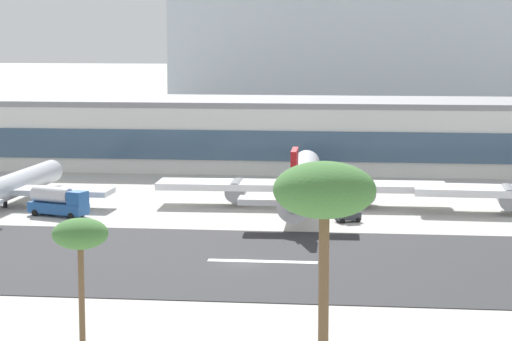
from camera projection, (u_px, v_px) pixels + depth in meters
name	position (u px, v px, depth m)	size (l,w,h in m)	color
ground_plane	(243.00, 264.00, 112.88)	(1400.00, 1400.00, 0.00)	#B2AFA8
runway_strip	(245.00, 261.00, 114.01)	(800.00, 34.80, 0.08)	#2D2D30
runway_centreline_dash_4	(263.00, 261.00, 113.78)	(12.00, 1.20, 0.01)	white
terminal_building	(311.00, 133.00, 192.22)	(157.22, 24.04, 12.58)	silver
distant_hotel_block	(358.00, 41.00, 309.96)	(108.93, 31.68, 44.26)	#A8B2BC
airliner_black_tail_gate_0	(5.00, 189.00, 148.96)	(30.57, 40.21, 8.39)	silver
airliner_red_tail_gate_1	(300.00, 184.00, 149.12)	(41.39, 49.44, 10.31)	white
service_fuel_truck_0	(58.00, 202.00, 141.66)	(8.88, 5.29, 3.95)	#23569E
service_baggage_tug_1	(348.00, 214.00, 137.66)	(3.58, 2.95, 2.20)	#2D3338
palm_tree_1	(80.00, 236.00, 80.36)	(4.33, 4.33, 10.65)	brown
palm_tree_2	(324.00, 194.00, 70.34)	(6.96, 6.96, 16.21)	brown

